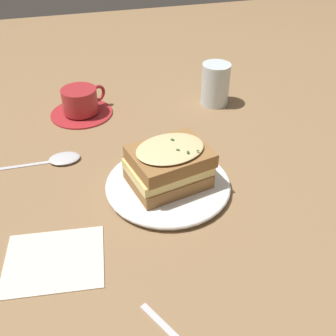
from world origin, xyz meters
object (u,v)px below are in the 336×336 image
(dinner_plate, at_px, (168,185))
(sandwich, at_px, (169,165))
(teacup_with_saucer, at_px, (81,104))
(water_glass, at_px, (215,84))
(spoon, at_px, (60,159))
(napkin, at_px, (54,260))

(dinner_plate, height_order, sandwich, sandwich)
(teacup_with_saucer, xyz_separation_m, water_glass, (-0.33, 0.03, 0.02))
(dinner_plate, distance_m, spoon, 0.23)
(spoon, bearing_deg, teacup_with_saucer, 162.27)
(sandwich, relative_size, spoon, 0.86)
(dinner_plate, distance_m, napkin, 0.24)
(teacup_with_saucer, height_order, spoon, teacup_with_saucer)
(spoon, height_order, napkin, spoon)
(dinner_plate, xyz_separation_m, napkin, (0.21, 0.12, -0.01))
(water_glass, distance_m, spoon, 0.42)
(teacup_with_saucer, bearing_deg, spoon, -138.44)
(sandwich, bearing_deg, spoon, -36.99)
(sandwich, bearing_deg, dinner_plate, -3.95)
(teacup_with_saucer, distance_m, napkin, 0.45)
(teacup_with_saucer, bearing_deg, water_glass, -35.29)
(spoon, relative_size, napkin, 1.23)
(teacup_with_saucer, height_order, napkin, teacup_with_saucer)
(sandwich, distance_m, teacup_with_saucer, 0.35)
(water_glass, relative_size, spoon, 0.57)
(sandwich, bearing_deg, teacup_with_saucer, -69.04)
(sandwich, xyz_separation_m, spoon, (0.19, -0.14, -0.05))
(sandwich, xyz_separation_m, napkin, (0.21, 0.12, -0.05))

